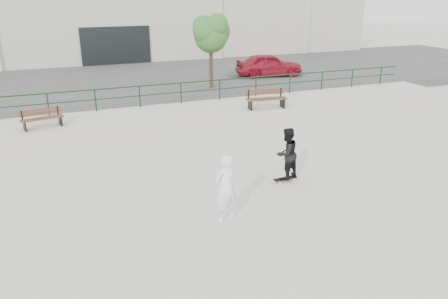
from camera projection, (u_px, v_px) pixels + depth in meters
name	position (u px, v px, depth m)	size (l,w,h in m)	color
ground	(262.00, 217.00, 11.61)	(120.00, 120.00, 0.00)	beige
ledge	(169.00, 117.00, 19.80)	(30.00, 3.00, 0.50)	beige
parking_strip	(133.00, 82.00, 27.21)	(60.00, 14.00, 0.50)	#3A3A3A
railing	(160.00, 90.00, 20.59)	(28.00, 0.06, 1.03)	#133618
commercial_building	(99.00, 3.00, 37.91)	(44.20, 16.33, 8.00)	beige
bench_left	(42.00, 119.00, 17.36)	(1.69, 0.80, 0.75)	#4E341A
bench_right	(266.00, 99.00, 20.20)	(1.96, 0.81, 0.88)	#4E341A
tree	(211.00, 32.00, 23.62)	(2.27, 2.02, 4.04)	#413420
red_car	(269.00, 65.00, 27.68)	(1.67, 4.16, 1.42)	maroon
skateboard	(285.00, 179.00, 13.80)	(0.79, 0.25, 0.09)	black
standing_skater	(287.00, 154.00, 13.51)	(0.80, 0.63, 1.65)	black
seated_skater	(226.00, 188.00, 11.19)	(0.66, 0.44, 1.82)	white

